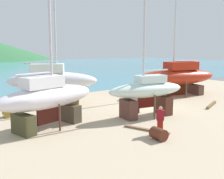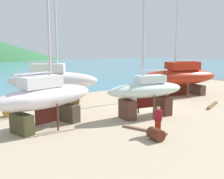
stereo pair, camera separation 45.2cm
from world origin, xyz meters
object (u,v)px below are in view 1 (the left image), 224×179
Objects in this scene: sailboat_mid_port at (177,76)px; worker at (160,120)px; barrel_tar_black at (7,113)px; sailboat_far_slipway at (47,98)px; barrel_rust_mid at (159,134)px; sailboat_small_center at (147,91)px; sailboat_large_starboard at (52,81)px.

worker is at bearing 49.39° from sailboat_mid_port.
sailboat_mid_port is 17.26m from barrel_tar_black.
sailboat_far_slipway is 6.72× the size of worker.
sailboat_far_slipway is 7.13m from barrel_rust_mid.
sailboat_small_center reaches higher than worker.
barrel_rust_mid is (-11.79, -8.59, -1.70)m from sailboat_mid_port.
sailboat_mid_port reaches higher than barrel_rust_mid.
barrel_rust_mid is at bearing -1.11° from worker.
sailboat_small_center is 0.76× the size of sailboat_large_starboard.
barrel_tar_black is at bearing -96.75° from worker.
sailboat_small_center is 7.16m from sailboat_far_slipway.
barrel_tar_black is 0.88× the size of barrel_rust_mid.
sailboat_large_starboard is at bearing -123.70° from worker.
sailboat_small_center is 9.26m from sailboat_large_starboard.
sailboat_small_center is at bearing -26.95° from sailboat_far_slipway.
barrel_rust_mid is at bearing -69.32° from sailboat_far_slipway.
sailboat_far_slipway is at bearing -85.22° from sailboat_large_starboard.
sailboat_large_starboard is 12.76m from barrel_rust_mid.
sailboat_mid_port is (8.75, 4.49, 0.17)m from sailboat_small_center.
sailboat_small_center is 9.84m from sailboat_mid_port.
sailboat_large_starboard reaches higher than worker.
sailboat_far_slipway is at bearing -87.07° from worker.
sailboat_mid_port is at bearing -143.67° from sailboat_small_center.
sailboat_large_starboard reaches higher than barrel_tar_black.
sailboat_small_center is 5.97× the size of worker.
barrel_rust_mid is (5.34, -9.92, 0.03)m from barrel_tar_black.
worker is at bearing -52.56° from sailboat_large_starboard.
worker is at bearing 39.32° from barrel_rust_mid.
sailboat_mid_port is 14.68m from barrel_rust_mid.
worker is at bearing -60.53° from sailboat_far_slipway.
sailboat_large_starboard reaches higher than sailboat_small_center.
barrel_rust_mid is at bearing 49.64° from sailboat_mid_port.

